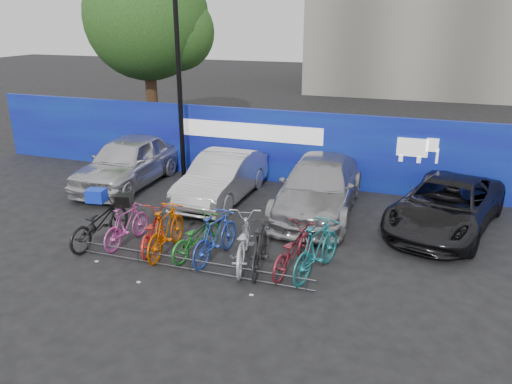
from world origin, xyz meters
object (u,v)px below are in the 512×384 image
at_px(bike_6, 242,241).
at_px(bike_0, 99,222).
at_px(bike_5, 216,237).
at_px(bike_1, 126,225).
at_px(car_1, 222,177).
at_px(bike_2, 152,230).
at_px(bike_4, 196,236).
at_px(bike_9, 317,249).
at_px(bike_3, 166,231).
at_px(car_2, 319,186).
at_px(bike_rack, 190,264).
at_px(lamppost, 179,81).
at_px(car_3, 446,205).
at_px(tree, 152,20).
at_px(car_0, 128,161).
at_px(bike_8, 292,250).
at_px(bike_7, 260,247).

bearing_deg(bike_6, bike_0, -12.60).
bearing_deg(bike_5, bike_1, 7.63).
xyz_separation_m(car_1, bike_2, (-0.27, -3.66, -0.24)).
distance_m(bike_4, bike_9, 2.84).
bearing_deg(bike_4, bike_2, 13.91).
height_order(bike_0, bike_3, bike_3).
height_order(car_1, bike_2, car_1).
xyz_separation_m(bike_0, bike_5, (3.01, 0.12, 0.03)).
bearing_deg(bike_3, bike_2, -18.22).
bearing_deg(car_1, car_2, 1.38).
distance_m(bike_rack, bike_9, 2.77).
relative_size(lamppost, bike_0, 2.99).
xyz_separation_m(bike_1, bike_4, (1.83, 0.03, -0.04)).
relative_size(lamppost, car_3, 1.30).
distance_m(tree, car_0, 7.70).
bearing_deg(bike_8, lamppost, -35.41).
bearing_deg(car_2, bike_2, -133.46).
bearing_deg(car_0, bike_rack, -47.69).
bearing_deg(bike_3, tree, -63.00).
bearing_deg(car_0, tree, 109.02).
bearing_deg(car_2, bike_7, -98.90).
relative_size(bike_5, bike_7, 1.04).
distance_m(car_0, bike_2, 5.06).
bearing_deg(bike_0, bike_6, -173.20).
bearing_deg(bike_9, bike_0, 16.84).
height_order(car_1, bike_5, car_1).
relative_size(bike_0, bike_3, 1.06).
distance_m(bike_3, bike_5, 1.20).
distance_m(car_0, car_1, 3.45).
bearing_deg(car_3, bike_9, -111.11).
distance_m(car_1, bike_5, 3.94).
xyz_separation_m(car_3, bike_4, (-5.44, -3.49, -0.19)).
xyz_separation_m(tree, lamppost, (3.57, -4.66, -1.80)).
distance_m(tree, car_2, 11.50).
relative_size(car_0, bike_4, 2.67).
xyz_separation_m(lamppost, bike_0, (0.50, -5.41, -2.73)).
height_order(car_1, bike_7, car_1).
bearing_deg(bike_0, bike_4, -170.86).
xyz_separation_m(bike_3, bike_6, (1.85, 0.09, -0.03)).
height_order(bike_0, bike_5, bike_5).
bearing_deg(bike_2, lamppost, -85.53).
bearing_deg(bike_1, bike_5, -175.19).
height_order(bike_8, bike_9, bike_9).
bearing_deg(bike_4, bike_6, -171.16).
height_order(lamppost, bike_8, lamppost).
bearing_deg(bike_rack, bike_0, 167.73).
height_order(tree, bike_6, tree).
distance_m(car_3, bike_0, 8.74).
bearing_deg(car_1, bike_2, -93.12).
distance_m(bike_rack, car_0, 6.52).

